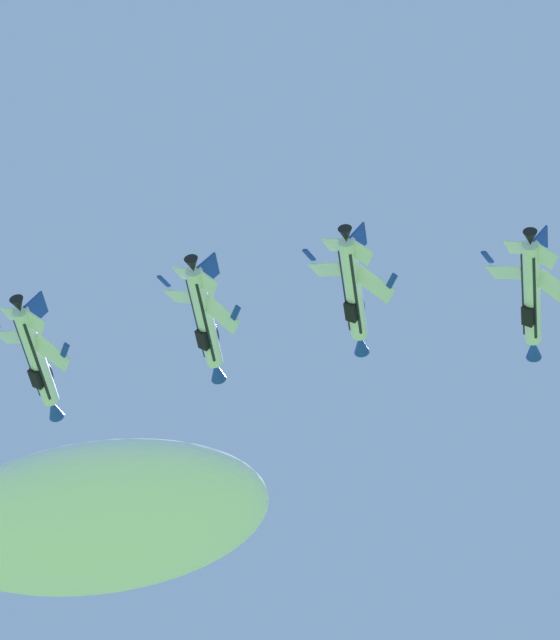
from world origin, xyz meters
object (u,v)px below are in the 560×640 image
fighter_jet_right_wing (205,320)px  fighter_jet_right_outer (532,296)px  fighter_jet_left_outer (354,292)px  fighter_jet_left_wing (37,359)px

fighter_jet_right_wing → fighter_jet_right_outer: bearing=0.8°
fighter_jet_right_wing → fighter_jet_left_outer: size_ratio=1.00×
fighter_jet_right_wing → fighter_jet_left_outer: 14.85m
fighter_jet_right_outer → fighter_jet_left_outer: bearing=-176.0°
fighter_jet_left_wing → fighter_jet_right_wing: (16.67, 1.68, 2.64)m
fighter_jet_right_outer → fighter_jet_right_wing: bearing=-179.2°
fighter_jet_left_wing → fighter_jet_right_outer: (48.17, 6.16, 1.65)m
fighter_jet_left_wing → fighter_jet_right_outer: size_ratio=1.00×
fighter_jet_right_wing → fighter_jet_left_outer: bearing=-2.9°
fighter_jet_right_wing → fighter_jet_left_wing: bearing=178.5°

